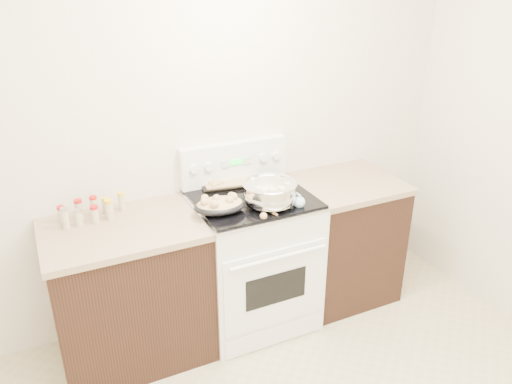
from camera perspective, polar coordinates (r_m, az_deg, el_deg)
room_shell at (r=1.61m, az=9.81°, el=2.64°), size 4.10×3.60×2.75m
counter_left at (r=3.23m, az=-14.13°, el=-10.97°), size 0.93×0.67×0.92m
counter_right at (r=3.76m, az=9.73°, el=-5.19°), size 0.73×0.67×0.92m
kitchen_range at (r=3.42m, az=-0.40°, el=-7.48°), size 0.78×0.73×1.22m
mixing_bowl at (r=3.06m, az=1.58°, el=-0.20°), size 0.39×0.39×0.20m
roasting_pan at (r=2.99m, az=-4.16°, el=-1.45°), size 0.34×0.26×0.11m
baking_sheet at (r=3.41m, az=-3.01°, el=1.32°), size 0.46×0.36×0.06m
wooden_spoon at (r=2.97m, az=0.79°, el=-2.45°), size 0.11×0.25×0.04m
blue_ladle at (r=3.09m, az=4.88°, el=-1.02°), size 0.09×0.26×0.09m
spice_jars at (r=3.10m, az=-18.33°, el=-2.02°), size 0.39×0.14×0.13m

